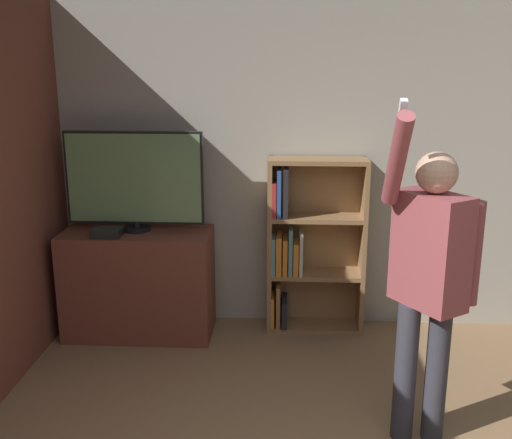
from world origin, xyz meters
The scene contains 6 objects.
wall_back centered at (0.01, 3.06, 1.35)m, with size 6.42×0.09×2.70m.
tv_ledge centered at (-1.54, 2.70, 0.44)m, with size 1.19×0.53×0.88m.
television centered at (-1.54, 2.73, 1.29)m, with size 1.09×0.22×0.80m.
game_console centered at (-1.73, 2.55, 0.91)m, with size 0.22×0.17×0.07m.
bookshelf centered at (-0.17, 2.88, 0.71)m, with size 0.79×0.28×1.45m.
person centered at (0.47, 1.36, 1.05)m, with size 0.56×0.56×2.02m.
Camera 1 is at (-0.33, -1.84, 2.20)m, focal length 42.00 mm.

